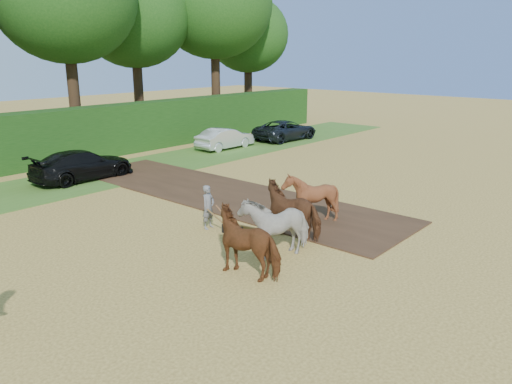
% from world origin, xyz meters
% --- Properties ---
extents(ground, '(120.00, 120.00, 0.00)m').
position_xyz_m(ground, '(0.00, 0.00, 0.00)').
color(ground, gold).
rests_on(ground, ground).
extents(earth_strip, '(4.50, 17.00, 0.05)m').
position_xyz_m(earth_strip, '(1.50, 7.00, 0.03)').
color(earth_strip, '#472D1C').
rests_on(earth_strip, ground).
extents(grass_verge, '(50.00, 5.00, 0.03)m').
position_xyz_m(grass_verge, '(0.00, 14.00, 0.01)').
color(grass_verge, '#38601E').
rests_on(grass_verge, ground).
extents(hedgerow, '(46.00, 1.60, 3.00)m').
position_xyz_m(hedgerow, '(0.00, 18.50, 1.50)').
color(hedgerow, '#14380F').
rests_on(hedgerow, ground).
extents(plough_team, '(6.26, 4.99, 1.88)m').
position_xyz_m(plough_team, '(-1.46, 1.39, 0.93)').
color(plough_team, brown).
rests_on(plough_team, ground).
extents(parked_cars, '(34.86, 3.13, 1.47)m').
position_xyz_m(parked_cars, '(1.91, 14.07, 0.70)').
color(parked_cars, silver).
rests_on(parked_cars, ground).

